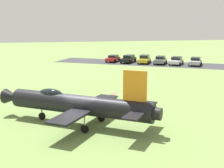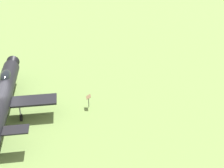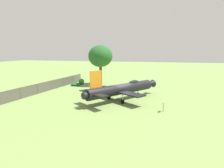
% 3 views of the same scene
% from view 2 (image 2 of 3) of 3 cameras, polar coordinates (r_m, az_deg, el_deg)
% --- Properties ---
extents(ground_plane, '(200.00, 200.00, 0.00)m').
position_cam_2_polar(ground_plane, '(28.72, -18.66, -5.16)').
color(ground_plane, '#75934C').
extents(display_jet, '(10.15, 12.60, 4.69)m').
position_cam_2_polar(display_jet, '(28.19, -19.08, -1.82)').
color(display_jet, black).
rests_on(display_jet, ground_plane).
extents(info_plaque, '(0.67, 0.72, 1.14)m').
position_cam_2_polar(info_plaque, '(27.86, -4.26, -2.61)').
color(info_plaque, '#333333').
rests_on(info_plaque, ground_plane).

